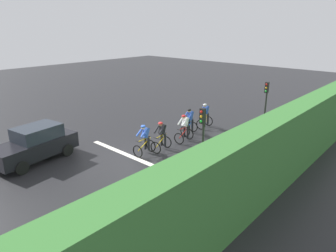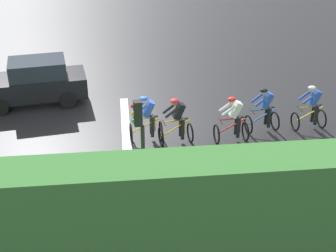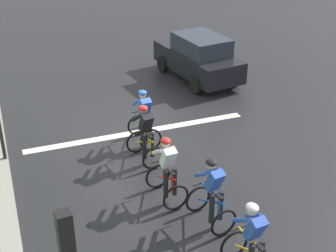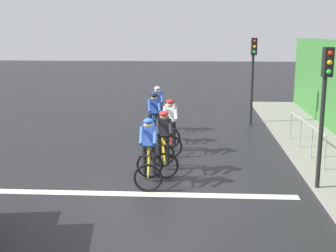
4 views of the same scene
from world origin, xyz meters
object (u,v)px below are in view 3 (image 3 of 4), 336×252
at_px(cyclist_lead, 252,244).
at_px(cyclist_trailing, 144,119).
at_px(cyclist_fourth, 145,136).
at_px(car_black, 198,57).
at_px(cyclist_mid, 167,171).
at_px(cyclist_second, 212,195).

height_order(cyclist_lead, cyclist_trailing, same).
bearing_deg(cyclist_trailing, cyclist_fourth, 73.38).
height_order(cyclist_lead, car_black, car_black).
bearing_deg(car_black, cyclist_trailing, 49.51).
xyz_separation_m(cyclist_mid, car_black, (-3.93, -7.03, 0.08)).
bearing_deg(cyclist_fourth, cyclist_mid, 87.82).
xyz_separation_m(cyclist_lead, cyclist_trailing, (0.26, -5.80, 0.00)).
distance_m(cyclist_lead, cyclist_mid, 3.01).
relative_size(cyclist_mid, cyclist_fourth, 1.00).
distance_m(cyclist_second, car_black, 8.92).
distance_m(cyclist_mid, cyclist_fourth, 1.88).
height_order(cyclist_lead, cyclist_mid, same).
bearing_deg(car_black, cyclist_fourth, 53.19).
xyz_separation_m(cyclist_fourth, car_black, (-3.86, -5.16, 0.08)).
relative_size(cyclist_second, car_black, 0.39).
xyz_separation_m(cyclist_second, car_black, (-3.33, -8.27, 0.08)).
height_order(cyclist_trailing, car_black, car_black).
relative_size(cyclist_second, cyclist_fourth, 1.00).
bearing_deg(cyclist_trailing, cyclist_mid, 82.74).
relative_size(cyclist_mid, cyclist_trailing, 1.00).
bearing_deg(cyclist_mid, car_black, -119.19).
bearing_deg(cyclist_trailing, car_black, -130.49).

